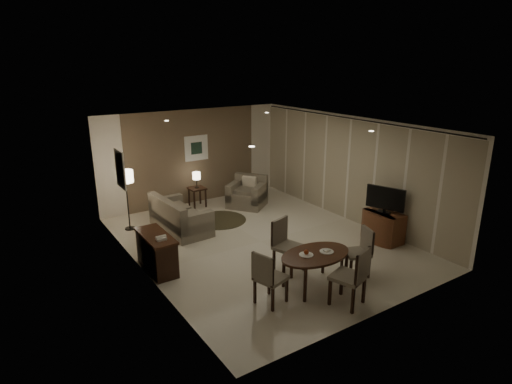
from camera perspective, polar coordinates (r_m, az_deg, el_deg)
room_shell at (r=9.81m, az=-0.65°, el=1.41°), size 5.50×7.00×2.70m
taupe_accent at (r=12.44m, az=-8.38°, el=4.66°), size 3.96×0.03×2.70m
curtain_wall at (r=11.16m, az=12.16°, el=2.84°), size 0.08×6.70×2.58m
curtain_rod at (r=10.92m, az=12.60°, el=9.55°), size 0.03×6.80×0.03m
art_back_frame at (r=12.40m, az=-7.96°, el=5.82°), size 0.72×0.03×0.72m
art_back_canvas at (r=12.39m, az=-7.93°, el=5.81°), size 0.34×0.01×0.34m
art_left_frame at (r=9.31m, az=-17.66°, el=2.90°), size 0.03×0.60×0.80m
art_left_canvas at (r=9.32m, az=-17.57°, el=2.91°), size 0.01×0.46×0.64m
downlight_nl at (r=6.96m, az=-0.57°, el=6.08°), size 0.10×0.10×0.01m
downlight_nr at (r=8.77m, az=15.14°, el=7.84°), size 0.10×0.10×0.01m
downlight_fl at (r=10.13m, az=-11.83°, el=9.28°), size 0.10×0.10×0.01m
downlight_fr at (r=11.45m, az=1.47°, el=10.53°), size 0.10×0.10×0.01m
console_desk at (r=8.78m, az=-13.09°, el=-7.85°), size 0.48×1.20×0.75m
telephone at (r=8.35m, az=-12.55°, el=-5.97°), size 0.20×0.14×0.09m
tv_cabinet at (r=10.31m, az=16.62°, el=-4.41°), size 0.48×0.90×0.70m
flat_tv at (r=10.07m, az=16.87°, el=-0.89°), size 0.36×0.85×0.60m
dining_table at (r=8.06m, az=7.85°, el=-10.28°), size 1.41×0.88×0.66m
chair_near at (r=7.53m, az=12.17°, el=-10.89°), size 0.65×0.65×1.06m
chair_far at (r=8.47m, az=4.44°, el=-7.27°), size 0.64×0.64×1.05m
chair_left at (r=7.43m, az=2.01°, el=-11.26°), size 0.59×0.59×0.98m
chair_right at (r=8.54m, az=13.20°, el=-7.83°), size 0.58×0.58×0.95m
plate_a at (r=7.83m, az=6.71°, el=-8.31°), size 0.26×0.26×0.02m
plate_b at (r=8.01m, az=9.39°, el=-7.83°), size 0.26×0.26×0.02m
fruit_apple at (r=7.81m, az=6.72°, el=-7.96°), size 0.09×0.09×0.09m
napkin at (r=8.00m, az=9.40°, el=-7.68°), size 0.12×0.08×0.03m
round_rug at (r=11.26m, az=-4.88°, el=-3.72°), size 1.39×1.39×0.01m
sofa at (r=10.62m, az=-10.05°, el=-2.89°), size 1.83×0.99×0.84m
armchair at (r=12.14m, az=-1.22°, el=0.03°), size 1.31×1.32×0.86m
side_table at (r=12.27m, az=-7.83°, el=-0.68°), size 0.44×0.44×0.56m
table_lamp at (r=12.11m, az=-7.93°, el=1.71°), size 0.22×0.22×0.50m
floor_lamp at (r=10.86m, az=-16.76°, el=-1.07°), size 0.38×0.38×1.50m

